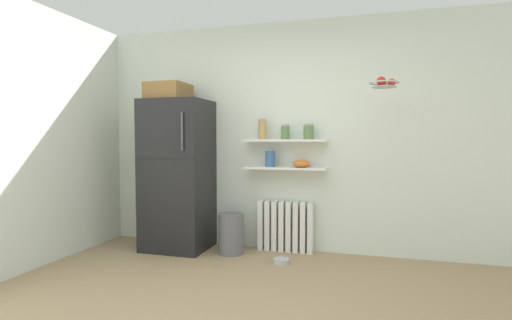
{
  "coord_description": "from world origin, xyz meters",
  "views": [
    {
      "loc": [
        0.94,
        -2.41,
        1.27
      ],
      "look_at": [
        -0.23,
        1.6,
        1.05
      ],
      "focal_mm": 27.6,
      "sensor_mm": 36.0,
      "label": 1
    }
  ],
  "objects_px": {
    "vase": "(270,159)",
    "pet_food_bowl": "(281,261)",
    "shelf_bowl": "(301,163)",
    "storage_jar_0": "(262,129)",
    "refrigerator": "(177,171)",
    "storage_jar_1": "(285,132)",
    "storage_jar_2": "(309,132)",
    "radiator": "(285,226)",
    "trash_bin": "(231,234)",
    "hanging_fruit_basket": "(384,83)"
  },
  "relations": [
    {
      "from": "radiator",
      "to": "trash_bin",
      "type": "distance_m",
      "value": 0.62
    },
    {
      "from": "storage_jar_0",
      "to": "storage_jar_1",
      "type": "xyz_separation_m",
      "value": [
        0.26,
        0.0,
        -0.03
      ]
    },
    {
      "from": "pet_food_bowl",
      "to": "storage_jar_0",
      "type": "bearing_deg",
      "value": 126.75
    },
    {
      "from": "pet_food_bowl",
      "to": "storage_jar_2",
      "type": "bearing_deg",
      "value": 63.69
    },
    {
      "from": "pet_food_bowl",
      "to": "vase",
      "type": "bearing_deg",
      "value": 118.06
    },
    {
      "from": "radiator",
      "to": "storage_jar_2",
      "type": "xyz_separation_m",
      "value": [
        0.26,
        -0.03,
        1.07
      ]
    },
    {
      "from": "storage_jar_1",
      "to": "shelf_bowl",
      "type": "height_order",
      "value": "storage_jar_1"
    },
    {
      "from": "shelf_bowl",
      "to": "pet_food_bowl",
      "type": "bearing_deg",
      "value": -106.95
    },
    {
      "from": "refrigerator",
      "to": "storage_jar_2",
      "type": "relative_size",
      "value": 11.4
    },
    {
      "from": "storage_jar_1",
      "to": "vase",
      "type": "bearing_deg",
      "value": -180.0
    },
    {
      "from": "storage_jar_0",
      "to": "pet_food_bowl",
      "type": "distance_m",
      "value": 1.46
    },
    {
      "from": "storage_jar_0",
      "to": "hanging_fruit_basket",
      "type": "bearing_deg",
      "value": -15.7
    },
    {
      "from": "radiator",
      "to": "trash_bin",
      "type": "relative_size",
      "value": 1.41
    },
    {
      "from": "storage_jar_1",
      "to": "shelf_bowl",
      "type": "relative_size",
      "value": 0.85
    },
    {
      "from": "storage_jar_0",
      "to": "storage_jar_1",
      "type": "bearing_deg",
      "value": 0.0
    },
    {
      "from": "shelf_bowl",
      "to": "storage_jar_2",
      "type": "bearing_deg",
      "value": 0.0
    },
    {
      "from": "hanging_fruit_basket",
      "to": "trash_bin",
      "type": "bearing_deg",
      "value": 175.61
    },
    {
      "from": "storage_jar_0",
      "to": "pet_food_bowl",
      "type": "xyz_separation_m",
      "value": [
        0.32,
        -0.42,
        -1.36
      ]
    },
    {
      "from": "storage_jar_2",
      "to": "pet_food_bowl",
      "type": "height_order",
      "value": "storage_jar_2"
    },
    {
      "from": "radiator",
      "to": "trash_bin",
      "type": "height_order",
      "value": "radiator"
    },
    {
      "from": "vase",
      "to": "pet_food_bowl",
      "type": "height_order",
      "value": "vase"
    },
    {
      "from": "radiator",
      "to": "refrigerator",
      "type": "bearing_deg",
      "value": -169.18
    },
    {
      "from": "storage_jar_0",
      "to": "vase",
      "type": "distance_m",
      "value": 0.35
    },
    {
      "from": "storage_jar_0",
      "to": "pet_food_bowl",
      "type": "height_order",
      "value": "storage_jar_0"
    },
    {
      "from": "pet_food_bowl",
      "to": "shelf_bowl",
      "type": "bearing_deg",
      "value": 73.05
    },
    {
      "from": "shelf_bowl",
      "to": "hanging_fruit_basket",
      "type": "height_order",
      "value": "hanging_fruit_basket"
    },
    {
      "from": "vase",
      "to": "pet_food_bowl",
      "type": "relative_size",
      "value": 1.05
    },
    {
      "from": "shelf_bowl",
      "to": "pet_food_bowl",
      "type": "distance_m",
      "value": 1.07
    },
    {
      "from": "storage_jar_2",
      "to": "hanging_fruit_basket",
      "type": "relative_size",
      "value": 0.6
    },
    {
      "from": "shelf_bowl",
      "to": "pet_food_bowl",
      "type": "relative_size",
      "value": 1.14
    },
    {
      "from": "refrigerator",
      "to": "pet_food_bowl",
      "type": "height_order",
      "value": "refrigerator"
    },
    {
      "from": "storage_jar_1",
      "to": "storage_jar_2",
      "type": "xyz_separation_m",
      "value": [
        0.26,
        0.0,
        0.0
      ]
    },
    {
      "from": "trash_bin",
      "to": "hanging_fruit_basket",
      "type": "distance_m",
      "value": 2.24
    },
    {
      "from": "storage_jar_2",
      "to": "pet_food_bowl",
      "type": "bearing_deg",
      "value": -116.31
    },
    {
      "from": "trash_bin",
      "to": "pet_food_bowl",
      "type": "xyz_separation_m",
      "value": [
        0.61,
        -0.18,
        -0.2
      ]
    },
    {
      "from": "radiator",
      "to": "pet_food_bowl",
      "type": "xyz_separation_m",
      "value": [
        0.05,
        -0.45,
        -0.26
      ]
    },
    {
      "from": "storage_jar_0",
      "to": "hanging_fruit_basket",
      "type": "height_order",
      "value": "hanging_fruit_basket"
    },
    {
      "from": "radiator",
      "to": "storage_jar_0",
      "type": "bearing_deg",
      "value": -173.49
    },
    {
      "from": "pet_food_bowl",
      "to": "hanging_fruit_basket",
      "type": "relative_size",
      "value": 0.61
    },
    {
      "from": "radiator",
      "to": "storage_jar_0",
      "type": "xyz_separation_m",
      "value": [
        -0.26,
        -0.03,
        1.1
      ]
    },
    {
      "from": "refrigerator",
      "to": "radiator",
      "type": "bearing_deg",
      "value": 10.82
    },
    {
      "from": "shelf_bowl",
      "to": "trash_bin",
      "type": "distance_m",
      "value": 1.1
    },
    {
      "from": "radiator",
      "to": "shelf_bowl",
      "type": "distance_m",
      "value": 0.74
    },
    {
      "from": "vase",
      "to": "radiator",
      "type": "bearing_deg",
      "value": 9.87
    },
    {
      "from": "radiator",
      "to": "storage_jar_0",
      "type": "height_order",
      "value": "storage_jar_0"
    },
    {
      "from": "pet_food_bowl",
      "to": "storage_jar_1",
      "type": "bearing_deg",
      "value": 97.19
    },
    {
      "from": "radiator",
      "to": "vase",
      "type": "height_order",
      "value": "vase"
    },
    {
      "from": "refrigerator",
      "to": "storage_jar_1",
      "type": "distance_m",
      "value": 1.32
    },
    {
      "from": "refrigerator",
      "to": "storage_jar_0",
      "type": "bearing_deg",
      "value": 11.97
    },
    {
      "from": "refrigerator",
      "to": "radiator",
      "type": "xyz_separation_m",
      "value": [
        1.23,
        0.23,
        -0.62
      ]
    }
  ]
}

